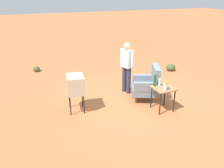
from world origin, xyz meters
TOP-DOWN VIEW (x-y plane):
  - ground_plane at (0.00, 0.00)m, footprint 60.00×60.00m
  - armchair at (0.04, 0.19)m, footprint 1.01×1.02m
  - side_table at (0.78, 0.23)m, footprint 0.56×0.56m
  - tv_on_stand at (-0.08, -1.99)m, footprint 0.66×0.53m
  - person_standing at (-0.70, -0.17)m, footprint 0.54×0.33m
  - bottle_wine_green at (0.57, 0.07)m, footprint 0.07×0.07m
  - bottle_short_clear at (0.60, 0.21)m, footprint 0.06×0.06m
  - flower_vase at (0.92, 0.18)m, footprint 0.15×0.10m
  - shrub_near at (-1.97, 2.48)m, footprint 0.37×0.37m
  - shrub_mid at (-3.98, -2.70)m, footprint 0.28×0.28m

SIDE VIEW (x-z plane):
  - ground_plane at x=0.00m, z-range 0.00..0.00m
  - shrub_mid at x=-3.98m, z-range 0.00..0.22m
  - shrub_near at x=-1.97m, z-range 0.00..0.29m
  - armchair at x=0.04m, z-range -0.03..1.03m
  - side_table at x=0.78m, z-range 0.23..0.90m
  - bottle_short_clear at x=0.60m, z-range 0.67..0.87m
  - tv_on_stand at x=-0.08m, z-range 0.27..1.30m
  - flower_vase at x=0.92m, z-range 0.68..0.95m
  - bottle_wine_green at x=0.57m, z-range 0.67..0.99m
  - person_standing at x=-0.70m, z-range 0.12..1.76m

